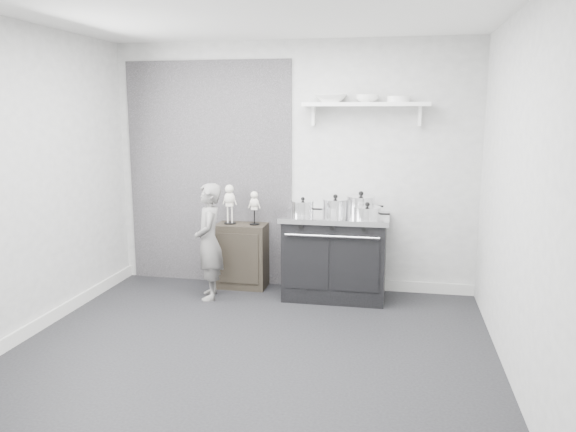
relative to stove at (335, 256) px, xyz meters
The scene contains 15 objects.
ground 1.63m from the stove, 109.75° to the right, with size 4.00×4.00×0.00m, color black.
room_shell 1.89m from the stove, 115.01° to the right, with size 4.02×3.62×2.71m.
wall_shelf 1.60m from the stove, 36.65° to the left, with size 1.30×0.26×0.24m.
stove is the anchor object (origin of this frame).
side_cabinet 1.07m from the stove, behind, with size 0.55×0.32×0.72m, color black.
child 1.34m from the stove, 167.13° to the right, with size 0.45×0.29×1.22m, color slate.
pot_front_left 0.62m from the stove, 166.17° to the right, with size 0.32×0.23×0.19m.
pot_back_left 0.53m from the stove, 98.94° to the left, with size 0.37×0.28×0.20m.
pot_back_right 0.60m from the stove, 21.77° to the left, with size 0.38×0.30×0.24m.
pot_front_right 0.62m from the stove, 25.82° to the right, with size 0.36×0.27×0.17m.
skeleton_full 1.31m from the stove, behind, with size 0.14×0.09×0.51m, color silver, non-canonical shape.
skeleton_torso 1.04m from the stove, behind, with size 0.12×0.08×0.43m, color silver, non-canonical shape.
bowl_large 1.65m from the stove, 115.38° to the left, with size 0.34×0.34×0.08m, color white.
bowl_small 1.67m from the stove, 34.42° to the left, with size 0.24×0.24×0.08m, color white.
plate_stack 1.74m from the stove, 17.93° to the left, with size 0.23×0.23×0.06m, color white.
Camera 1 is at (1.14, -4.26, 1.95)m, focal length 35.00 mm.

